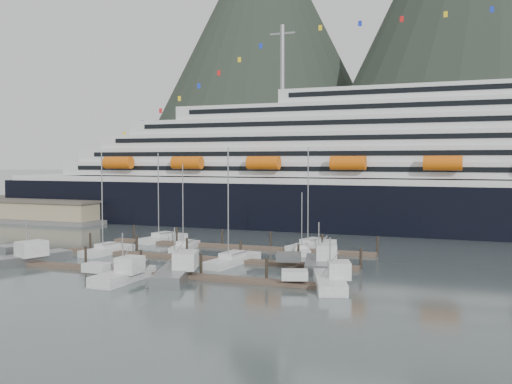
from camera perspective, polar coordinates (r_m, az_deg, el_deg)
ground at (r=86.38m, az=-3.16°, el=-6.97°), size 1600.00×1600.00×0.00m
cruise_ship at (r=132.39m, az=19.12°, el=1.58°), size 210.00×30.40×50.30m
warehouse at (r=161.12m, az=-20.47°, el=-1.71°), size 46.00×20.00×5.80m
dock_near at (r=79.93m, az=-9.41°, el=-7.59°), size 48.18×2.28×3.20m
dock_mid at (r=91.15m, az=-5.19°, el=-6.25°), size 48.18×2.28×3.20m
dock_far at (r=102.80m, az=-1.92°, el=-5.19°), size 48.18×2.28×3.20m
sailboat_a at (r=99.27m, az=-13.99°, el=-5.48°), size 4.12×10.40×16.90m
sailboat_b at (r=101.47m, az=-6.79°, el=-5.25°), size 4.80×10.61×14.83m
sailboat_d at (r=87.22m, az=-2.24°, el=-6.57°), size 4.19×12.63×17.39m
sailboat_e at (r=112.31m, az=-8.87°, el=-4.45°), size 4.96×11.47×16.84m
sailboat_f at (r=97.50m, az=4.33°, el=-5.59°), size 5.36×8.62×10.30m
sailboat_g at (r=102.33m, az=5.31°, el=-5.15°), size 6.03×12.32×17.73m
trawler_a at (r=93.54m, az=-21.03°, el=-5.83°), size 10.44×13.53×7.18m
trawler_b at (r=76.67m, az=-12.63°, el=-7.66°), size 7.75×10.17×6.58m
trawler_c at (r=77.63m, az=-7.86°, el=-7.45°), size 11.05×14.30×7.09m
trawler_d at (r=71.92m, az=6.94°, el=-8.33°), size 9.11×11.39×6.48m
trawler_e at (r=83.69m, az=5.90°, el=-6.67°), size 9.11×11.51×7.12m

